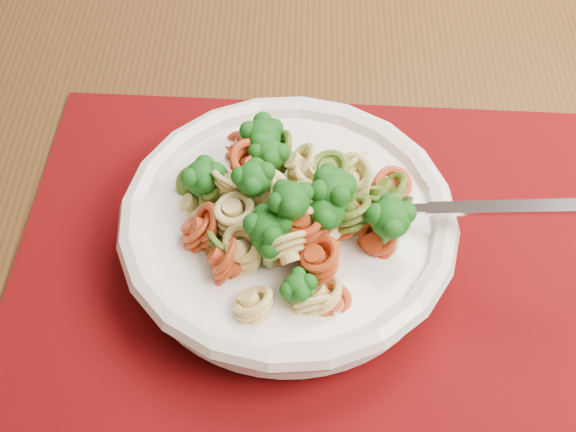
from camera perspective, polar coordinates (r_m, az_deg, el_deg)
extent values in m
cube|color=#4D3015|center=(0.69, -3.27, 4.62)|extent=(1.46, 1.12, 0.04)
cube|color=#590603|center=(0.59, 1.81, -3.64)|extent=(0.52, 0.45, 0.00)
cylinder|color=white|center=(0.59, 0.00, -2.10)|extent=(0.10, 0.10, 0.01)
cylinder|color=white|center=(0.58, 0.00, -1.05)|extent=(0.22, 0.22, 0.03)
torus|color=white|center=(0.57, 0.00, -0.20)|extent=(0.24, 0.24, 0.02)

